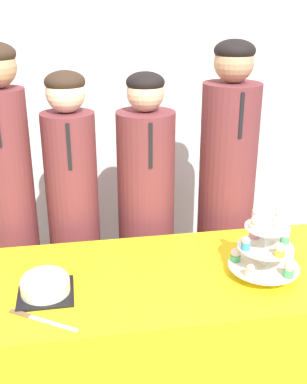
% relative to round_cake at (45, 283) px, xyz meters
% --- Properties ---
extents(wall_back, '(9.00, 0.06, 2.70)m').
position_rel_round_cake_xyz_m(wall_back, '(0.38, 1.44, 0.58)').
color(wall_back, silver).
rests_on(wall_back, ground_plane).
extents(table, '(1.78, 0.70, 0.73)m').
position_rel_round_cake_xyz_m(table, '(0.38, 0.06, -0.41)').
color(table, yellow).
rests_on(table, ground_plane).
extents(round_cake, '(0.21, 0.21, 0.10)m').
position_rel_round_cake_xyz_m(round_cake, '(0.00, 0.00, 0.00)').
color(round_cake, black).
rests_on(round_cake, table).
extents(cake_knife, '(0.25, 0.17, 0.01)m').
position_rel_round_cake_xyz_m(cake_knife, '(-0.05, -0.14, -0.05)').
color(cake_knife, silver).
rests_on(cake_knife, table).
extents(cupcake_stand, '(0.29, 0.29, 0.28)m').
position_rel_round_cake_xyz_m(cupcake_stand, '(0.87, -0.01, 0.09)').
color(cupcake_stand, silver).
rests_on(cupcake_stand, table).
extents(student_0, '(0.24, 0.25, 1.61)m').
position_rel_round_cake_xyz_m(student_0, '(-0.18, 0.66, 0.03)').
color(student_0, brown).
rests_on(student_0, ground_plane).
extents(student_1, '(0.26, 0.27, 1.48)m').
position_rel_round_cake_xyz_m(student_1, '(0.12, 0.66, -0.05)').
color(student_1, brown).
rests_on(student_1, ground_plane).
extents(student_2, '(0.29, 0.30, 1.47)m').
position_rel_round_cake_xyz_m(student_2, '(0.50, 0.66, -0.08)').
color(student_2, brown).
rests_on(student_2, ground_plane).
extents(student_3, '(0.30, 0.30, 1.61)m').
position_rel_round_cake_xyz_m(student_3, '(0.93, 0.66, -0.00)').
color(student_3, brown).
rests_on(student_3, ground_plane).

